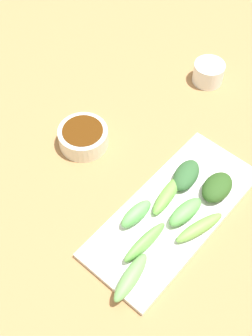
% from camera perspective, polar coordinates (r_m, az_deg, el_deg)
% --- Properties ---
extents(tabletop, '(2.10, 2.10, 0.02)m').
position_cam_1_polar(tabletop, '(0.89, 0.75, -1.00)').
color(tabletop, '#A37548').
rests_on(tabletop, ground).
extents(sauce_bowl, '(0.10, 0.10, 0.04)m').
position_cam_1_polar(sauce_bowl, '(0.91, -5.44, 4.00)').
color(sauce_bowl, silver).
rests_on(sauce_bowl, tabletop).
extents(serving_plate, '(0.15, 0.36, 0.01)m').
position_cam_1_polar(serving_plate, '(0.83, 6.00, -5.68)').
color(serving_plate, white).
rests_on(serving_plate, tabletop).
extents(broccoli_leafy_0, '(0.06, 0.08, 0.03)m').
position_cam_1_polar(broccoli_leafy_0, '(0.85, 7.63, -0.91)').
color(broccoli_leafy_0, '#2E5B2F').
rests_on(broccoli_leafy_0, serving_plate).
extents(broccoli_leafy_1, '(0.05, 0.08, 0.03)m').
position_cam_1_polar(broccoli_leafy_1, '(0.85, 11.48, -2.41)').
color(broccoli_leafy_1, '#2A4E1C').
rests_on(broccoli_leafy_1, serving_plate).
extents(broccoli_stalk_2, '(0.04, 0.08, 0.03)m').
position_cam_1_polar(broccoli_stalk_2, '(0.81, 7.53, -5.55)').
color(broccoli_stalk_2, '#5DA851').
rests_on(broccoli_stalk_2, serving_plate).
extents(broccoli_stalk_3, '(0.04, 0.10, 0.03)m').
position_cam_1_polar(broccoli_stalk_3, '(0.75, 0.60, -13.71)').
color(broccoli_stalk_3, '#68A257').
rests_on(broccoli_stalk_3, serving_plate).
extents(broccoli_stalk_4, '(0.05, 0.10, 0.02)m').
position_cam_1_polar(broccoli_stalk_4, '(0.80, 9.29, -7.47)').
color(broccoli_stalk_4, '#6CA647').
rests_on(broccoli_stalk_4, serving_plate).
extents(broccoli_stalk_5, '(0.03, 0.07, 0.03)m').
position_cam_1_polar(broccoli_stalk_5, '(0.80, 1.30, -5.82)').
color(broccoli_stalk_5, '#60B059').
rests_on(broccoli_stalk_5, serving_plate).
extents(broccoli_stalk_6, '(0.04, 0.10, 0.02)m').
position_cam_1_polar(broccoli_stalk_6, '(0.83, 5.24, -3.44)').
color(broccoli_stalk_6, '#69A845').
rests_on(broccoli_stalk_6, serving_plate).
extents(broccoli_stalk_7, '(0.03, 0.10, 0.03)m').
position_cam_1_polar(broccoli_stalk_7, '(0.77, 2.41, -9.39)').
color(broccoli_stalk_7, '#65AA4B').
rests_on(broccoli_stalk_7, serving_plate).
extents(tea_cup, '(0.07, 0.07, 0.05)m').
position_cam_1_polar(tea_cup, '(1.05, 10.42, 11.80)').
color(tea_cup, white).
rests_on(tea_cup, tabletop).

